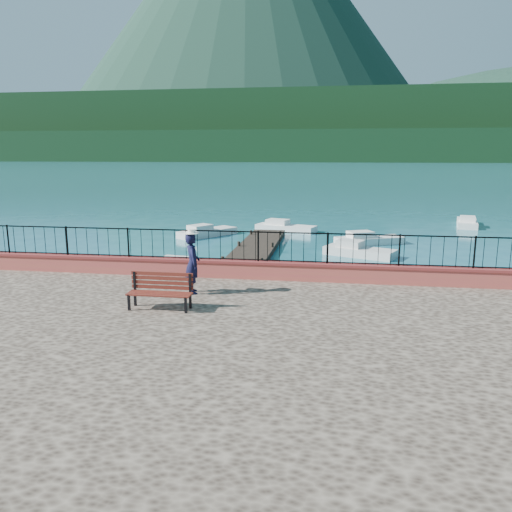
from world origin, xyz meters
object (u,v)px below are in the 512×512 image
(boat_0, at_px, (191,267))
(boat_4, at_px, (286,225))
(person, at_px, (193,263))
(boat_5, at_px, (467,220))
(park_bench, at_px, (160,298))
(boat_3, at_px, (207,230))
(boat_2, at_px, (370,237))
(boat_1, at_px, (360,248))

(boat_0, xyz_separation_m, boat_4, (2.81, 13.22, 0.00))
(person, xyz_separation_m, boat_5, (13.61, 24.22, -1.68))
(park_bench, distance_m, boat_0, 8.35)
(boat_3, bearing_deg, boat_2, -62.55)
(boat_5, bearing_deg, boat_0, 150.64)
(boat_3, bearing_deg, boat_1, -82.69)
(boat_0, height_order, boat_1, same)
(person, distance_m, boat_0, 7.01)
(boat_3, bearing_deg, boat_0, -133.99)
(boat_2, xyz_separation_m, boat_3, (-10.03, 1.42, 0.00))
(park_bench, xyz_separation_m, boat_2, (6.54, 17.22, -1.08))
(boat_0, height_order, boat_2, same)
(boat_2, xyz_separation_m, boat_5, (7.50, 8.62, 0.00))
(person, distance_m, boat_3, 17.55)
(boat_2, relative_size, boat_4, 0.97)
(boat_1, bearing_deg, park_bench, -89.01)
(person, xyz_separation_m, boat_3, (-3.91, 17.02, -1.68))
(park_bench, distance_m, boat_4, 21.42)
(boat_2, bearing_deg, boat_1, -124.94)
(person, bearing_deg, boat_0, -5.82)
(boat_1, distance_m, boat_3, 10.55)
(boat_2, relative_size, boat_3, 0.97)
(boat_0, distance_m, boat_2, 12.16)
(boat_0, relative_size, boat_4, 1.06)
(boat_1, height_order, boat_3, same)
(boat_4, bearing_deg, boat_1, -41.58)
(park_bench, xyz_separation_m, boat_5, (14.03, 25.84, -1.08))
(park_bench, relative_size, boat_3, 0.42)
(boat_5, bearing_deg, park_bench, 163.48)
(boat_0, xyz_separation_m, boat_1, (7.35, 5.52, 0.00))
(boat_3, xyz_separation_m, boat_4, (4.76, 2.72, 0.00))
(park_bench, height_order, boat_2, park_bench)
(park_bench, height_order, person, person)
(boat_3, bearing_deg, boat_5, -32.16)
(park_bench, relative_size, boat_5, 0.41)
(person, relative_size, boat_3, 0.44)
(boat_5, bearing_deg, person, 162.66)
(park_bench, relative_size, boat_1, 0.47)
(boat_0, bearing_deg, park_bench, -69.91)
(boat_1, xyz_separation_m, boat_5, (8.23, 12.18, 0.00))
(boat_0, height_order, boat_3, same)
(park_bench, height_order, boat_0, park_bench)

